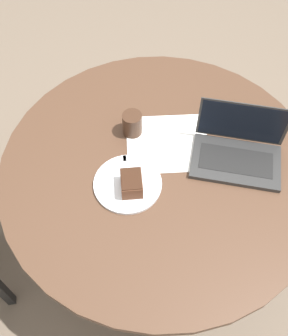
% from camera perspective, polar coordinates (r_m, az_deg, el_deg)
% --- Properties ---
extents(ground_plane, '(12.00, 12.00, 0.00)m').
position_cam_1_polar(ground_plane, '(2.10, 1.63, -10.55)').
color(ground_plane, '#6B5B4C').
extents(dining_table, '(1.20, 1.20, 0.72)m').
position_cam_1_polar(dining_table, '(1.59, 2.13, -2.23)').
color(dining_table, '#4C3323').
rests_on(dining_table, ground_plane).
extents(paper_document, '(0.38, 0.36, 0.00)m').
position_cam_1_polar(paper_document, '(1.53, 3.44, 3.66)').
color(paper_document, white).
rests_on(paper_document, dining_table).
extents(plate, '(0.25, 0.25, 0.01)m').
position_cam_1_polar(plate, '(1.42, -2.38, -2.29)').
color(plate, silver).
rests_on(plate, dining_table).
extents(cake_slice, '(0.10, 0.11, 0.06)m').
position_cam_1_polar(cake_slice, '(1.37, -1.82, -2.23)').
color(cake_slice, brown).
rests_on(cake_slice, plate).
extents(fork, '(0.06, 0.17, 0.00)m').
position_cam_1_polar(fork, '(1.44, -2.67, -0.34)').
color(fork, silver).
rests_on(fork, plate).
extents(coffee_glass, '(0.08, 0.08, 0.10)m').
position_cam_1_polar(coffee_glass, '(1.53, -1.72, 6.42)').
color(coffee_glass, '#3D2619').
rests_on(coffee_glass, dining_table).
extents(laptop, '(0.39, 0.35, 0.21)m').
position_cam_1_polar(laptop, '(1.50, 13.43, 2.37)').
color(laptop, '#2D2D2D').
rests_on(laptop, dining_table).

